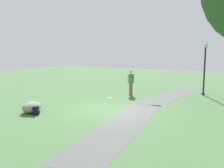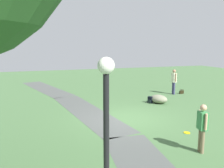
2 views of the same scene
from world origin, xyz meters
name	(u,v)px [view 1 (image 1 of 2)]	position (x,y,z in m)	size (l,w,h in m)	color
ground_plane	(111,110)	(0.00, 0.00, 0.00)	(48.00, 48.00, 0.00)	#486D40
footpath_segment_near	(175,94)	(-6.02, 1.38, 0.00)	(8.12, 2.44, 0.01)	#4F5350
footpath_segment_mid	(121,125)	(1.92, 1.60, 0.00)	(8.16, 2.88, 0.01)	#4F5350
lamp_post	(205,63)	(-6.59, 3.11, 2.08)	(0.28, 0.28, 3.35)	black
lawn_boulder	(32,107)	(2.29, -3.03, 0.26)	(1.36, 1.20, 0.52)	gray
man_near_boulder	(131,81)	(-4.12, -0.96, 0.95)	(0.51, 0.31, 1.64)	#7E6B4F
backpack_by_boulder	(36,111)	(2.48, -2.54, 0.19)	(0.34, 0.35, 0.40)	black
frisbee_on_grass	(110,98)	(-2.50, -1.59, 0.01)	(0.26, 0.26, 0.02)	yellow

